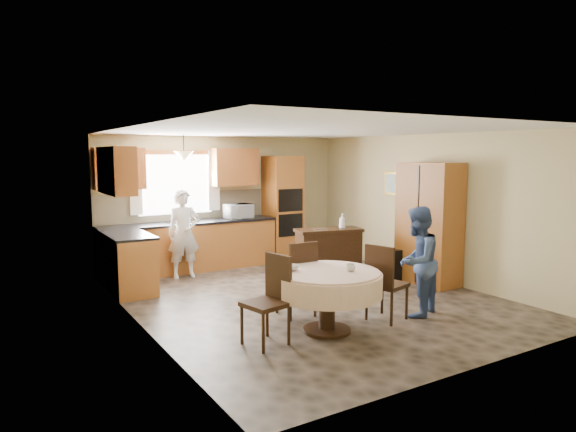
% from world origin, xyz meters
% --- Properties ---
extents(floor, '(5.00, 6.00, 0.01)m').
position_xyz_m(floor, '(0.00, 0.00, 0.00)').
color(floor, brown).
rests_on(floor, ground).
extents(ceiling, '(5.00, 6.00, 0.01)m').
position_xyz_m(ceiling, '(0.00, 0.00, 2.50)').
color(ceiling, white).
rests_on(ceiling, wall_back).
extents(wall_back, '(5.00, 0.02, 2.50)m').
position_xyz_m(wall_back, '(0.00, 3.00, 1.25)').
color(wall_back, tan).
rests_on(wall_back, floor).
extents(wall_front, '(5.00, 0.02, 2.50)m').
position_xyz_m(wall_front, '(0.00, -3.00, 1.25)').
color(wall_front, tan).
rests_on(wall_front, floor).
extents(wall_left, '(0.02, 6.00, 2.50)m').
position_xyz_m(wall_left, '(-2.50, 0.00, 1.25)').
color(wall_left, tan).
rests_on(wall_left, floor).
extents(wall_right, '(0.02, 6.00, 2.50)m').
position_xyz_m(wall_right, '(2.50, 0.00, 1.25)').
color(wall_right, tan).
rests_on(wall_right, floor).
extents(window, '(1.40, 0.03, 1.10)m').
position_xyz_m(window, '(-1.00, 2.98, 1.60)').
color(window, white).
rests_on(window, wall_back).
extents(curtain_left, '(0.22, 0.02, 1.15)m').
position_xyz_m(curtain_left, '(-1.75, 2.93, 1.65)').
color(curtain_left, white).
rests_on(curtain_left, wall_back).
extents(curtain_right, '(0.22, 0.02, 1.15)m').
position_xyz_m(curtain_right, '(-0.25, 2.93, 1.65)').
color(curtain_right, white).
rests_on(curtain_right, wall_back).
extents(base_cab_back, '(3.30, 0.60, 0.88)m').
position_xyz_m(base_cab_back, '(-0.85, 2.70, 0.44)').
color(base_cab_back, '#CE7836').
rests_on(base_cab_back, floor).
extents(counter_back, '(3.30, 0.64, 0.04)m').
position_xyz_m(counter_back, '(-0.85, 2.70, 0.90)').
color(counter_back, black).
rests_on(counter_back, base_cab_back).
extents(base_cab_left, '(0.60, 1.20, 0.88)m').
position_xyz_m(base_cab_left, '(-2.20, 1.80, 0.44)').
color(base_cab_left, '#CE7836').
rests_on(base_cab_left, floor).
extents(counter_left, '(0.64, 1.20, 0.04)m').
position_xyz_m(counter_left, '(-2.20, 1.80, 0.90)').
color(counter_left, black).
rests_on(counter_left, base_cab_left).
extents(backsplash, '(3.30, 0.02, 0.55)m').
position_xyz_m(backsplash, '(-0.85, 2.99, 1.18)').
color(backsplash, tan).
rests_on(backsplash, wall_back).
extents(wall_cab_left, '(0.85, 0.33, 0.72)m').
position_xyz_m(wall_cab_left, '(-2.05, 2.83, 1.91)').
color(wall_cab_left, '#B05F2C').
rests_on(wall_cab_left, wall_back).
extents(wall_cab_right, '(0.90, 0.33, 0.72)m').
position_xyz_m(wall_cab_right, '(0.15, 2.83, 1.91)').
color(wall_cab_right, '#B05F2C').
rests_on(wall_cab_right, wall_back).
extents(wall_cab_side, '(0.33, 1.20, 0.72)m').
position_xyz_m(wall_cab_side, '(-2.33, 1.80, 1.91)').
color(wall_cab_side, '#B05F2C').
rests_on(wall_cab_side, wall_left).
extents(oven_tower, '(0.66, 0.62, 2.12)m').
position_xyz_m(oven_tower, '(1.15, 2.69, 1.06)').
color(oven_tower, '#CE7836').
rests_on(oven_tower, floor).
extents(oven_upper, '(0.56, 0.01, 0.45)m').
position_xyz_m(oven_upper, '(1.15, 2.38, 1.25)').
color(oven_upper, black).
rests_on(oven_upper, oven_tower).
extents(oven_lower, '(0.56, 0.01, 0.45)m').
position_xyz_m(oven_lower, '(1.15, 2.38, 0.75)').
color(oven_lower, black).
rests_on(oven_lower, oven_tower).
extents(pendant, '(0.36, 0.36, 0.18)m').
position_xyz_m(pendant, '(-1.00, 2.50, 2.12)').
color(pendant, beige).
rests_on(pendant, ceiling).
extents(sideboard, '(1.22, 0.70, 0.82)m').
position_xyz_m(sideboard, '(1.01, 0.89, 0.41)').
color(sideboard, '#341D0E').
rests_on(sideboard, floor).
extents(space_heater, '(0.43, 0.33, 0.53)m').
position_xyz_m(space_heater, '(1.91, 0.20, 0.27)').
color(space_heater, black).
rests_on(space_heater, floor).
extents(cupboard, '(0.53, 1.06, 2.02)m').
position_xyz_m(cupboard, '(2.22, -0.27, 1.01)').
color(cupboard, '#CE7836').
rests_on(cupboard, floor).
extents(dining_table, '(1.33, 1.33, 0.76)m').
position_xyz_m(dining_table, '(-0.62, -1.33, 0.59)').
color(dining_table, '#341D0E').
rests_on(dining_table, floor).
extents(chair_left, '(0.52, 0.52, 1.02)m').
position_xyz_m(chair_left, '(-1.39, -1.30, 0.56)').
color(chair_left, '#341D0E').
rests_on(chair_left, floor).
extents(chair_back, '(0.46, 0.46, 1.02)m').
position_xyz_m(chair_back, '(-0.59, -0.65, 0.56)').
color(chair_back, '#341D0E').
rests_on(chair_back, floor).
extents(chair_right, '(0.54, 0.54, 1.01)m').
position_xyz_m(chair_right, '(0.24, -1.39, 0.56)').
color(chair_right, '#341D0E').
rests_on(chair_right, floor).
extents(framed_picture, '(0.06, 0.52, 0.43)m').
position_xyz_m(framed_picture, '(2.47, 0.85, 1.61)').
color(framed_picture, gold).
rests_on(framed_picture, wall_right).
extents(microwave, '(0.53, 0.37, 0.28)m').
position_xyz_m(microwave, '(0.13, 2.65, 1.06)').
color(microwave, silver).
rests_on(microwave, counter_back).
extents(person_sink, '(0.60, 0.42, 1.55)m').
position_xyz_m(person_sink, '(-1.13, 2.25, 0.78)').
color(person_sink, silver).
rests_on(person_sink, floor).
extents(person_dining, '(0.88, 0.80, 1.47)m').
position_xyz_m(person_dining, '(0.78, -1.43, 0.74)').
color(person_dining, '#3A4F7F').
rests_on(person_dining, floor).
extents(bowl_sideboard, '(0.27, 0.27, 0.06)m').
position_xyz_m(bowl_sideboard, '(0.83, 0.89, 0.84)').
color(bowl_sideboard, '#B2B2B2').
rests_on(bowl_sideboard, sideboard).
extents(bottle_sideboard, '(0.13, 0.13, 0.30)m').
position_xyz_m(bottle_sideboard, '(1.30, 0.89, 0.97)').
color(bottle_sideboard, silver).
rests_on(bottle_sideboard, sideboard).
extents(cup_table, '(0.13, 0.13, 0.09)m').
position_xyz_m(cup_table, '(-0.38, -1.49, 0.80)').
color(cup_table, '#B2B2B2').
rests_on(cup_table, dining_table).
extents(bowl_table, '(0.28, 0.28, 0.06)m').
position_xyz_m(bowl_table, '(-0.98, -1.07, 0.79)').
color(bowl_table, '#B2B2B2').
rests_on(bowl_table, dining_table).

